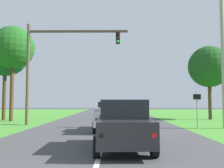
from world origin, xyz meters
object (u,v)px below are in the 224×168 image
at_px(keep_moving_sign, 197,105).
at_px(oak_tree_right, 209,67).
at_px(traffic_light, 54,58).
at_px(utility_pole_right, 223,61).
at_px(red_suv_near, 123,123).
at_px(extra_tree_2, 5,53).
at_px(pickup_truck_lead, 113,115).
at_px(extra_tree_1, 13,48).

xyz_separation_m(keep_moving_sign, oak_tree_right, (4.13, 8.76, 3.79)).
bearing_deg(traffic_light, utility_pole_right, -11.00).
distance_m(keep_moving_sign, utility_pole_right, 3.54).
xyz_separation_m(red_suv_near, keep_moving_sign, (5.32, 7.52, 0.60)).
bearing_deg(extra_tree_2, pickup_truck_lead, -39.81).
xyz_separation_m(traffic_light, utility_pole_right, (12.28, -2.39, -0.69)).
bearing_deg(utility_pole_right, traffic_light, 169.00).
height_order(traffic_light, extra_tree_1, extra_tree_1).
bearing_deg(red_suv_near, keep_moving_sign, 54.74).
bearing_deg(traffic_light, pickup_truck_lead, -38.80).
height_order(red_suv_near, extra_tree_2, extra_tree_2).
bearing_deg(traffic_light, oak_tree_right, 23.52).
relative_size(keep_moving_sign, oak_tree_right, 0.33).
distance_m(utility_pole_right, extra_tree_2, 20.01).
bearing_deg(extra_tree_2, oak_tree_right, 3.03).
relative_size(keep_moving_sign, utility_pole_right, 0.27).
relative_size(traffic_light, extra_tree_2, 0.89).
bearing_deg(pickup_truck_lead, extra_tree_2, 140.19).
xyz_separation_m(keep_moving_sign, extra_tree_1, (-15.22, 6.31, 5.27)).
distance_m(pickup_truck_lead, extra_tree_1, 13.54).
bearing_deg(keep_moving_sign, red_suv_near, -125.26).
bearing_deg(red_suv_near, oak_tree_right, 59.89).
relative_size(pickup_truck_lead, extra_tree_2, 0.55).
bearing_deg(utility_pole_right, extra_tree_1, 159.91).
height_order(oak_tree_right, utility_pole_right, utility_pole_right).
height_order(pickup_truck_lead, extra_tree_2, extra_tree_2).
distance_m(traffic_light, keep_moving_sign, 11.29).
relative_size(red_suv_near, extra_tree_1, 0.53).
distance_m(pickup_truck_lead, traffic_light, 7.40).
distance_m(traffic_light, extra_tree_1, 6.38).
xyz_separation_m(keep_moving_sign, utility_pole_right, (1.89, 0.06, 3.00)).
relative_size(red_suv_near, traffic_light, 0.60).
bearing_deg(keep_moving_sign, extra_tree_2, 155.06).
distance_m(oak_tree_right, extra_tree_2, 20.69).
bearing_deg(extra_tree_2, utility_pole_right, -22.50).
distance_m(red_suv_near, oak_tree_right, 19.33).
relative_size(keep_moving_sign, extra_tree_2, 0.28).
xyz_separation_m(traffic_light, extra_tree_2, (-6.11, 5.23, 1.38)).
xyz_separation_m(extra_tree_1, extra_tree_2, (-1.28, 1.36, -0.20)).
bearing_deg(extra_tree_1, oak_tree_right, 7.22).
relative_size(pickup_truck_lead, keep_moving_sign, 1.97).
xyz_separation_m(pickup_truck_lead, extra_tree_2, (-10.78, 8.98, 5.72)).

